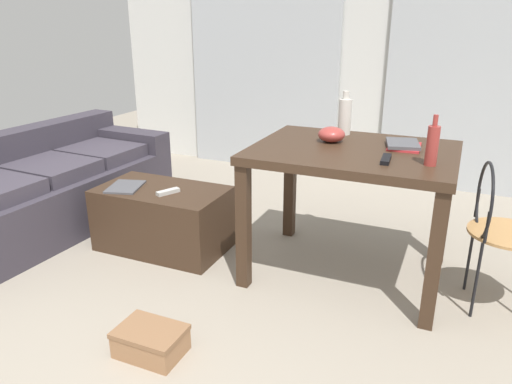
% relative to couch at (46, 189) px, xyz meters
% --- Properties ---
extents(ground_plane, '(8.44, 8.44, 0.00)m').
position_rel_couch_xyz_m(ground_plane, '(1.86, -0.01, -0.29)').
color(ground_plane, gray).
extents(wall_back, '(5.18, 0.10, 2.49)m').
position_rel_couch_xyz_m(wall_back, '(1.86, 2.15, 0.96)').
color(wall_back, silver).
rests_on(wall_back, ground).
extents(curtains, '(3.54, 0.03, 2.23)m').
position_rel_couch_xyz_m(curtains, '(1.86, 2.06, 0.83)').
color(curtains, '#B2B7BC').
rests_on(curtains, ground).
extents(couch, '(0.91, 1.95, 0.69)m').
position_rel_couch_xyz_m(couch, '(0.00, 0.00, 0.00)').
color(couch, '#38333D').
rests_on(couch, ground).
extents(coffee_table, '(0.84, 0.49, 0.42)m').
position_rel_couch_xyz_m(coffee_table, '(1.01, 0.02, -0.07)').
color(coffee_table, '#382619').
rests_on(coffee_table, ground).
extents(craft_table, '(1.12, 0.87, 0.79)m').
position_rel_couch_xyz_m(craft_table, '(2.23, 0.17, 0.39)').
color(craft_table, '#382619').
rests_on(craft_table, ground).
extents(wire_chair, '(0.40, 0.42, 0.80)m').
position_rel_couch_xyz_m(wire_chair, '(3.00, 0.12, 0.21)').
color(wire_chair, '#B7844C').
rests_on(wire_chair, ground).
extents(bottle_near, '(0.08, 0.08, 0.27)m').
position_rel_couch_xyz_m(bottle_near, '(2.09, 0.49, 0.62)').
color(bottle_near, beige).
rests_on(bottle_near, craft_table).
extents(bottle_far, '(0.06, 0.06, 0.25)m').
position_rel_couch_xyz_m(bottle_far, '(2.65, -0.00, 0.60)').
color(bottle_far, '#99332D').
rests_on(bottle_far, craft_table).
extents(bowl, '(0.16, 0.16, 0.09)m').
position_rel_couch_xyz_m(bowl, '(2.07, 0.27, 0.54)').
color(bowl, '#9E3833').
rests_on(bowl, craft_table).
extents(book_stack, '(0.22, 0.27, 0.03)m').
position_rel_couch_xyz_m(book_stack, '(2.48, 0.30, 0.52)').
color(book_stack, red).
rests_on(book_stack, craft_table).
extents(tv_remote_on_table, '(0.05, 0.17, 0.02)m').
position_rel_couch_xyz_m(tv_remote_on_table, '(2.44, -0.02, 0.51)').
color(tv_remote_on_table, black).
rests_on(tv_remote_on_table, craft_table).
extents(tv_remote_primary, '(0.11, 0.16, 0.02)m').
position_rel_couch_xyz_m(tv_remote_primary, '(1.11, -0.04, 0.15)').
color(tv_remote_primary, '#B7B7B2').
rests_on(tv_remote_primary, coffee_table).
extents(magazine, '(0.26, 0.31, 0.01)m').
position_rel_couch_xyz_m(magazine, '(0.79, -0.06, 0.14)').
color(magazine, '#4C4C51').
rests_on(magazine, coffee_table).
extents(shoebox, '(0.31, 0.22, 0.13)m').
position_rel_couch_xyz_m(shoebox, '(1.58, -0.95, -0.22)').
color(shoebox, '#996B47').
rests_on(shoebox, ground).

